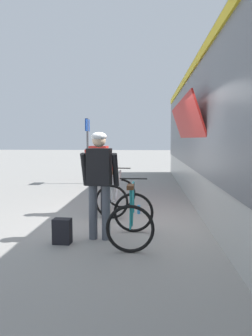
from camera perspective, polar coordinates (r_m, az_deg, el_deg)
name	(u,v)px	position (r m, az deg, el deg)	size (l,w,h in m)	color
ground_plane	(133,223)	(6.30, 1.23, -9.91)	(80.00, 80.00, 0.00)	gray
cyclist_near_in_dark	(99,176)	(5.14, -4.85, -1.41)	(0.63, 0.35, 1.76)	#4C515B
cyclist_far_in_red	(99,167)	(6.84, -4.94, 0.26)	(0.64, 0.36, 1.76)	#232328
bicycle_near_teal	(132,217)	(5.11, 1.08, -8.87)	(0.71, 1.08, 0.99)	black
bicycle_far_silver	(116,195)	(7.04, -1.73, -4.94)	(0.82, 1.14, 0.99)	black
backpack_on_platform	(62,231)	(5.17, -11.46, -11.13)	(0.28, 0.18, 0.40)	black
water_bottle_near_the_bikes	(139,209)	(7.03, 2.32, -7.50)	(0.07, 0.07, 0.19)	#338CCC
platform_sign_post	(88,140)	(11.66, -6.96, 5.12)	(0.08, 0.70, 2.40)	#595B60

